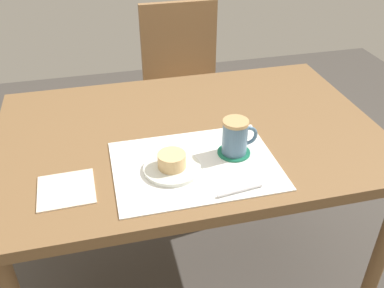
% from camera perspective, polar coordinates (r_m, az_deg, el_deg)
% --- Properties ---
extents(ground_plane, '(4.40, 4.40, 0.02)m').
position_cam_1_polar(ground_plane, '(1.91, -0.22, -17.77)').
color(ground_plane, '#47423D').
extents(dining_table, '(1.24, 0.82, 0.75)m').
position_cam_1_polar(dining_table, '(1.44, -0.28, -0.80)').
color(dining_table, brown).
rests_on(dining_table, ground_plane).
extents(wooden_chair, '(0.42, 0.42, 0.92)m').
position_cam_1_polar(wooden_chair, '(2.19, -1.00, 7.33)').
color(wooden_chair, '#997047').
rests_on(wooden_chair, ground_plane).
extents(placemat, '(0.47, 0.35, 0.00)m').
position_cam_1_polar(placemat, '(1.24, 0.44, -2.85)').
color(placemat, white).
rests_on(placemat, dining_table).
extents(pastry_plate, '(0.16, 0.16, 0.01)m').
position_cam_1_polar(pastry_plate, '(1.21, -2.67, -3.23)').
color(pastry_plate, silver).
rests_on(pastry_plate, placemat).
extents(pastry, '(0.08, 0.08, 0.04)m').
position_cam_1_polar(pastry, '(1.20, -2.71, -2.19)').
color(pastry, '#E5BC7F').
rests_on(pastry, pastry_plate).
extents(coffee_coaster, '(0.10, 0.10, 0.00)m').
position_cam_1_polar(coffee_coaster, '(1.29, 5.60, -1.11)').
color(coffee_coaster, '#196B4C').
rests_on(coffee_coaster, placemat).
extents(coffee_mug, '(0.11, 0.08, 0.11)m').
position_cam_1_polar(coffee_mug, '(1.26, 5.85, 1.01)').
color(coffee_mug, slate).
rests_on(coffee_mug, coffee_coaster).
extents(teaspoon, '(0.13, 0.03, 0.01)m').
position_cam_1_polar(teaspoon, '(1.14, 6.40, -6.21)').
color(teaspoon, silver).
rests_on(teaspoon, placemat).
extents(paper_napkin, '(0.15, 0.15, 0.00)m').
position_cam_1_polar(paper_napkin, '(1.20, -16.42, -5.85)').
color(paper_napkin, silver).
rests_on(paper_napkin, dining_table).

